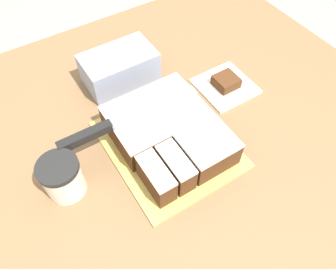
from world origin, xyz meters
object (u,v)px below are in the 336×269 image
object	(u,v)px
cake_board	(168,144)
cake	(168,133)
knife	(103,129)
storage_box	(120,68)
brownie	(226,82)
coffee_cup	(62,178)

from	to	relation	value
cake_board	cake	distance (m)	0.04
cake	knife	distance (m)	0.16
storage_box	brownie	bearing A→B (deg)	-37.53
brownie	storage_box	size ratio (longest dim) A/B	0.31
cake_board	knife	world-z (taller)	knife
cake_board	cake	size ratio (longest dim) A/B	1.19
cake	brownie	world-z (taller)	cake
cake_board	cake	bearing A→B (deg)	50.52
cake_board	coffee_cup	world-z (taller)	coffee_cup
cake	storage_box	distance (m)	0.27
knife	brownie	size ratio (longest dim) A/B	5.72
knife	brownie	distance (m)	0.39
brownie	cake	bearing A→B (deg)	-161.69
storage_box	cake_board	bearing A→B (deg)	-91.64
cake_board	brownie	size ratio (longest dim) A/B	5.31
knife	cake_board	bearing A→B (deg)	-24.96
cake	coffee_cup	world-z (taller)	coffee_cup
coffee_cup	storage_box	size ratio (longest dim) A/B	0.49
cake	brownie	distance (m)	0.26
brownie	cake_board	bearing A→B (deg)	-161.20
cake_board	storage_box	distance (m)	0.27
cake	brownie	bearing A→B (deg)	18.31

